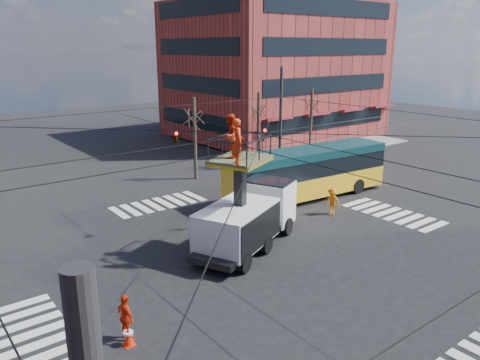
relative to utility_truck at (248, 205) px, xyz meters
name	(u,v)px	position (x,y,z in m)	size (l,w,h in m)	color
ground	(263,259)	(-0.44, -1.67, -2.13)	(120.00, 120.00, 0.00)	black
sidewalk_ne	(285,138)	(20.56, 19.33, -2.07)	(18.00, 18.00, 0.12)	slate
crosswalks	(263,259)	(-0.44, -1.67, -2.12)	(22.40, 22.40, 0.02)	silver
building_ne	(274,70)	(21.54, 22.31, 4.88)	(20.06, 16.06, 14.00)	maroon
overhead_network	(257,168)	(-0.51, -1.26, 2.16)	(24.24, 24.24, 8.00)	#2D2D30
tree_a	(194,116)	(4.56, 11.83, 2.50)	(2.00, 2.00, 6.00)	#382B21
tree_b	(259,110)	(10.56, 11.83, 2.50)	(2.00, 2.00, 6.00)	#382B21
tree_c	(312,104)	(16.56, 11.83, 2.50)	(2.00, 2.00, 6.00)	#382B21
utility_truck	(248,205)	(0.00, 0.00, 0.00)	(7.33, 4.96, 6.58)	black
city_bus	(307,172)	(7.80, 3.63, -0.40)	(11.63, 3.50, 3.20)	orange
traffic_cone	(128,335)	(-8.08, -3.87, -1.77)	(0.36, 0.36, 0.72)	#F8280A
worker_ground	(126,317)	(-7.97, -3.51, -1.31)	(0.95, 0.40, 1.62)	red
flagger	(332,201)	(6.69, 0.50, -1.33)	(1.03, 0.59, 1.59)	orange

